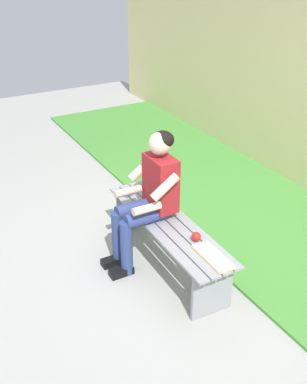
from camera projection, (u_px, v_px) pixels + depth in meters
name	position (u px, v px, depth m)	size (l,w,h in m)	color
ground_plane	(30.00, 239.00, 4.91)	(10.00, 7.00, 0.04)	#9E9E99
grass_strip	(280.00, 225.00, 5.08)	(9.00, 2.09, 0.03)	#478C38
bench_near	(168.00, 233.00, 4.31)	(1.72, 0.47, 0.47)	gray
person_seated	(149.00, 194.00, 4.24)	(0.50, 0.69, 1.28)	maroon
apple	(196.00, 237.00, 3.99)	(0.08, 0.08, 0.08)	red
book_open	(213.00, 257.00, 3.78)	(0.42, 0.17, 0.02)	white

